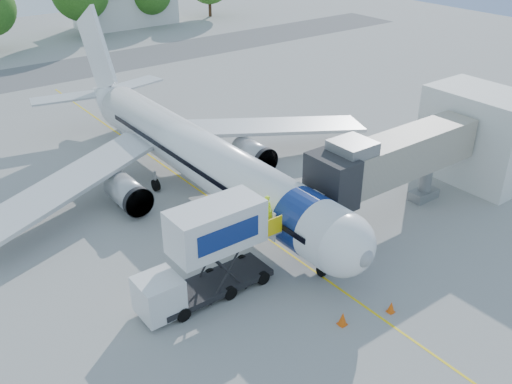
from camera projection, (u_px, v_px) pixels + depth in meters
ground at (229, 212)px, 40.35m from camera, size 160.00×160.00×0.00m
guidance_line at (229, 212)px, 40.35m from camera, size 0.15×70.00×0.01m
taxiway_strip at (35, 75)px, 69.97m from camera, size 120.00×10.00×0.01m
aircraft at (197, 155)px, 41.87m from camera, size 34.17×37.73×11.35m
jet_bridge at (388, 161)px, 37.62m from camera, size 13.90×3.20×6.60m
terminal_stub at (479, 136)px, 43.60m from camera, size 5.00×8.00×7.00m
catering_hiloader at (207, 254)px, 30.79m from camera, size 8.60×2.44×5.50m
ground_tug at (455, 332)px, 28.18m from camera, size 3.94×2.22×1.52m
safety_cone_a at (343, 319)px, 29.71m from camera, size 0.49×0.49×0.78m
safety_cone_b at (391, 307)px, 30.62m from camera, size 0.42×0.42×0.68m
outbuilding_right at (126, 9)px, 94.51m from camera, size 16.40×7.40×5.30m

